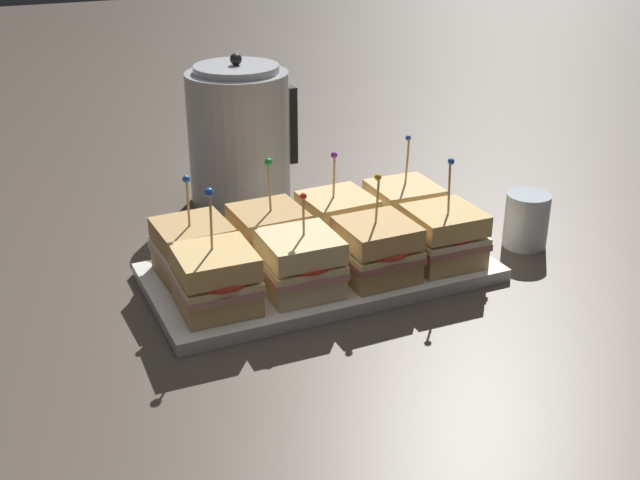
{
  "coord_description": "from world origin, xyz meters",
  "views": [
    {
      "loc": [
        -0.43,
        -0.94,
        0.53
      ],
      "look_at": [
        0.0,
        0.0,
        0.06
      ],
      "focal_mm": 45.0,
      "sensor_mm": 36.0,
      "label": 1
    }
  ],
  "objects_px": {
    "serving_platter": "(320,272)",
    "sandwich_front_center_left": "(300,264)",
    "sandwich_back_center_right": "(337,221)",
    "sandwich_back_far_right": "(404,210)",
    "sandwich_front_center_right": "(377,250)",
    "sandwich_back_center_left": "(269,234)",
    "drinking_glass": "(526,220)",
    "sandwich_front_far_right": "(443,237)",
    "kettle_steel": "(237,136)",
    "sandwich_back_far_left": "(193,249)",
    "sandwich_front_far_left": "(216,280)"
  },
  "relations": [
    {
      "from": "sandwich_front_center_left",
      "to": "sandwich_front_center_right",
      "type": "xyz_separation_m",
      "value": [
        0.11,
        -0.0,
        0.0
      ]
    },
    {
      "from": "sandwich_back_far_right",
      "to": "sandwich_back_center_right",
      "type": "bearing_deg",
      "value": 179.53
    },
    {
      "from": "sandwich_front_far_left",
      "to": "sandwich_back_far_right",
      "type": "relative_size",
      "value": 1.04
    },
    {
      "from": "serving_platter",
      "to": "sandwich_front_center_left",
      "type": "bearing_deg",
      "value": -134.4
    },
    {
      "from": "sandwich_back_far_left",
      "to": "sandwich_back_far_right",
      "type": "xyz_separation_m",
      "value": [
        0.34,
        -0.0,
        0.0
      ]
    },
    {
      "from": "sandwich_front_far_left",
      "to": "drinking_glass",
      "type": "relative_size",
      "value": 1.92
    },
    {
      "from": "serving_platter",
      "to": "sandwich_back_center_right",
      "type": "bearing_deg",
      "value": 45.7
    },
    {
      "from": "sandwich_front_far_left",
      "to": "kettle_steel",
      "type": "bearing_deg",
      "value": 66.97
    },
    {
      "from": "sandwich_front_center_left",
      "to": "sandwich_back_center_left",
      "type": "distance_m",
      "value": 0.11
    },
    {
      "from": "sandwich_front_far_right",
      "to": "sandwich_front_far_left",
      "type": "bearing_deg",
      "value": 179.14
    },
    {
      "from": "sandwich_front_center_right",
      "to": "sandwich_back_far_left",
      "type": "distance_m",
      "value": 0.26
    },
    {
      "from": "sandwich_back_far_right",
      "to": "drinking_glass",
      "type": "height_order",
      "value": "sandwich_back_far_right"
    },
    {
      "from": "sandwich_back_center_right",
      "to": "sandwich_front_center_left",
      "type": "bearing_deg",
      "value": -134.35
    },
    {
      "from": "sandwich_front_far_left",
      "to": "sandwich_front_center_right",
      "type": "bearing_deg",
      "value": -1.45
    },
    {
      "from": "sandwich_back_center_right",
      "to": "sandwich_back_far_right",
      "type": "bearing_deg",
      "value": -0.47
    },
    {
      "from": "sandwich_back_center_left",
      "to": "sandwich_back_far_right",
      "type": "relative_size",
      "value": 0.98
    },
    {
      "from": "sandwich_front_far_right",
      "to": "drinking_glass",
      "type": "xyz_separation_m",
      "value": [
        0.17,
        0.03,
        -0.02
      ]
    },
    {
      "from": "serving_platter",
      "to": "sandwich_front_center_right",
      "type": "relative_size",
      "value": 3.24
    },
    {
      "from": "sandwich_back_far_left",
      "to": "kettle_steel",
      "type": "relative_size",
      "value": 0.57
    },
    {
      "from": "sandwich_front_far_left",
      "to": "sandwich_back_center_left",
      "type": "height_order",
      "value": "sandwich_front_far_left"
    },
    {
      "from": "sandwich_front_center_left",
      "to": "drinking_glass",
      "type": "height_order",
      "value": "sandwich_front_center_left"
    },
    {
      "from": "serving_platter",
      "to": "sandwich_front_center_left",
      "type": "height_order",
      "value": "sandwich_front_center_left"
    },
    {
      "from": "sandwich_front_far_left",
      "to": "sandwich_front_center_right",
      "type": "xyz_separation_m",
      "value": [
        0.23,
        -0.01,
        -0.0
      ]
    },
    {
      "from": "serving_platter",
      "to": "sandwich_back_center_right",
      "type": "distance_m",
      "value": 0.09
    },
    {
      "from": "sandwich_front_center_right",
      "to": "sandwich_back_center_right",
      "type": "height_order",
      "value": "same"
    },
    {
      "from": "sandwich_front_center_right",
      "to": "drinking_glass",
      "type": "height_order",
      "value": "sandwich_front_center_right"
    },
    {
      "from": "sandwich_back_center_left",
      "to": "drinking_glass",
      "type": "bearing_deg",
      "value": -12.51
    },
    {
      "from": "sandwich_front_far_right",
      "to": "sandwich_back_center_left",
      "type": "distance_m",
      "value": 0.25
    },
    {
      "from": "serving_platter",
      "to": "sandwich_front_far_left",
      "type": "bearing_deg",
      "value": -162.61
    },
    {
      "from": "serving_platter",
      "to": "sandwich_back_far_left",
      "type": "xyz_separation_m",
      "value": [
        -0.17,
        0.05,
        0.05
      ]
    },
    {
      "from": "sandwich_front_far_right",
      "to": "sandwich_back_center_left",
      "type": "height_order",
      "value": "sandwich_front_far_right"
    },
    {
      "from": "sandwich_front_center_right",
      "to": "sandwich_back_center_left",
      "type": "height_order",
      "value": "sandwich_back_center_left"
    },
    {
      "from": "sandwich_front_center_right",
      "to": "sandwich_back_center_left",
      "type": "relative_size",
      "value": 0.98
    },
    {
      "from": "sandwich_front_far_left",
      "to": "sandwich_front_far_right",
      "type": "distance_m",
      "value": 0.34
    },
    {
      "from": "sandwich_front_center_right",
      "to": "sandwich_back_center_right",
      "type": "xyz_separation_m",
      "value": [
        -0.01,
        0.11,
        -0.0
      ]
    },
    {
      "from": "serving_platter",
      "to": "sandwich_front_center_right",
      "type": "height_order",
      "value": "sandwich_front_center_right"
    },
    {
      "from": "sandwich_back_center_right",
      "to": "sandwich_front_far_left",
      "type": "bearing_deg",
      "value": -154.26
    },
    {
      "from": "sandwich_back_center_left",
      "to": "sandwich_back_far_right",
      "type": "height_order",
      "value": "sandwich_back_far_right"
    },
    {
      "from": "sandwich_front_far_left",
      "to": "kettle_steel",
      "type": "relative_size",
      "value": 0.63
    },
    {
      "from": "sandwich_front_far_left",
      "to": "sandwich_back_center_left",
      "type": "distance_m",
      "value": 0.16
    },
    {
      "from": "kettle_steel",
      "to": "drinking_glass",
      "type": "relative_size",
      "value": 3.06
    },
    {
      "from": "sandwich_front_center_right",
      "to": "sandwich_back_far_left",
      "type": "relative_size",
      "value": 1.01
    },
    {
      "from": "sandwich_front_far_right",
      "to": "kettle_steel",
      "type": "distance_m",
      "value": 0.44
    },
    {
      "from": "sandwich_front_center_right",
      "to": "sandwich_front_far_right",
      "type": "height_order",
      "value": "sandwich_front_far_right"
    },
    {
      "from": "sandwich_front_far_left",
      "to": "sandwich_back_far_right",
      "type": "distance_m",
      "value": 0.35
    },
    {
      "from": "serving_platter",
      "to": "sandwich_front_far_left",
      "type": "xyz_separation_m",
      "value": [
        -0.17,
        -0.05,
        0.05
      ]
    },
    {
      "from": "kettle_steel",
      "to": "sandwich_back_far_right",
      "type": "bearing_deg",
      "value": -59.17
    },
    {
      "from": "sandwich_back_far_left",
      "to": "sandwich_back_far_right",
      "type": "relative_size",
      "value": 0.95
    },
    {
      "from": "sandwich_back_center_left",
      "to": "serving_platter",
      "type": "bearing_deg",
      "value": -45.62
    },
    {
      "from": "sandwich_back_far_left",
      "to": "sandwich_front_far_left",
      "type": "bearing_deg",
      "value": -90.43
    }
  ]
}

